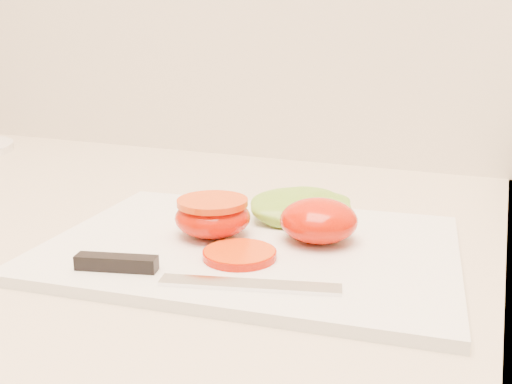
% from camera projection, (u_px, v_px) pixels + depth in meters
% --- Properties ---
extents(cutting_board, '(0.39, 0.30, 0.01)m').
position_uv_depth(cutting_board, '(252.00, 247.00, 0.52)').
color(cutting_board, silver).
rests_on(cutting_board, counter).
extents(tomato_half_dome, '(0.07, 0.07, 0.04)m').
position_uv_depth(tomato_half_dome, '(319.00, 220.00, 0.52)').
color(tomato_half_dome, red).
rests_on(tomato_half_dome, cutting_board).
extents(tomato_half_cut, '(0.07, 0.07, 0.04)m').
position_uv_depth(tomato_half_cut, '(213.00, 216.00, 0.53)').
color(tomato_half_cut, red).
rests_on(tomato_half_cut, cutting_board).
extents(tomato_slice_0, '(0.06, 0.06, 0.01)m').
position_uv_depth(tomato_slice_0, '(240.00, 254.00, 0.48)').
color(tomato_slice_0, '#E23F0D').
rests_on(tomato_slice_0, cutting_board).
extents(lettuce_leaf_0, '(0.14, 0.14, 0.02)m').
position_uv_depth(lettuce_leaf_0, '(303.00, 207.00, 0.59)').
color(lettuce_leaf_0, '#8FB42F').
rests_on(lettuce_leaf_0, cutting_board).
extents(knife, '(0.21, 0.06, 0.01)m').
position_uv_depth(knife, '(167.00, 271.00, 0.45)').
color(knife, silver).
rests_on(knife, cutting_board).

